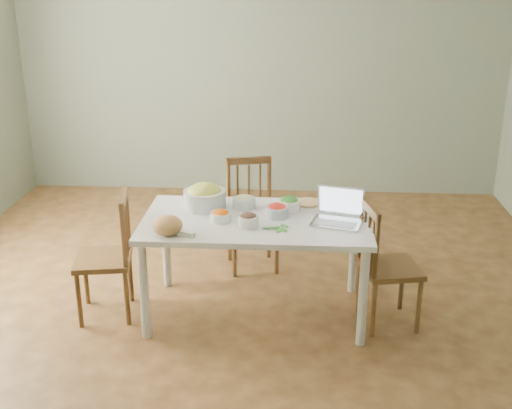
# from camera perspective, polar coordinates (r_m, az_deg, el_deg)

# --- Properties ---
(floor) EXTENTS (5.00, 5.00, 0.00)m
(floor) POSITION_cam_1_polar(r_m,az_deg,el_deg) (4.74, -1.33, -8.50)
(floor) COLOR #492D14
(floor) RESTS_ON ground
(wall_back) EXTENTS (5.00, 0.00, 2.70)m
(wall_back) POSITION_cam_1_polar(r_m,az_deg,el_deg) (6.71, 0.41, 12.30)
(wall_back) COLOR gray
(wall_back) RESTS_ON ground
(wall_front) EXTENTS (5.00, 0.00, 2.70)m
(wall_front) POSITION_cam_1_polar(r_m,az_deg,el_deg) (1.92, -8.03, -8.87)
(wall_front) COLOR gray
(wall_front) RESTS_ON ground
(dining_table) EXTENTS (1.51, 0.85, 0.71)m
(dining_table) POSITION_cam_1_polar(r_m,az_deg,el_deg) (4.42, -0.00, -5.53)
(dining_table) COLOR white
(dining_table) RESTS_ON floor
(chair_far) EXTENTS (0.46, 0.45, 0.87)m
(chair_far) POSITION_cam_1_polar(r_m,az_deg,el_deg) (5.07, -0.33, -1.05)
(chair_far) COLOR brown
(chair_far) RESTS_ON floor
(chair_left) EXTENTS (0.43, 0.45, 0.88)m
(chair_left) POSITION_cam_1_polar(r_m,az_deg,el_deg) (4.50, -13.42, -4.49)
(chair_left) COLOR brown
(chair_left) RESTS_ON floor
(chair_right) EXTENTS (0.43, 0.44, 0.86)m
(chair_right) POSITION_cam_1_polar(r_m,az_deg,el_deg) (4.36, 11.84, -5.26)
(chair_right) COLOR brown
(chair_right) RESTS_ON floor
(bread_boule) EXTENTS (0.24, 0.24, 0.12)m
(bread_boule) POSITION_cam_1_polar(r_m,az_deg,el_deg) (4.05, -7.85, -1.84)
(bread_boule) COLOR tan
(bread_boule) RESTS_ON dining_table
(butter_stick) EXTENTS (0.12, 0.08, 0.03)m
(butter_stick) POSITION_cam_1_polar(r_m,az_deg,el_deg) (4.02, -6.21, -2.61)
(butter_stick) COLOR white
(butter_stick) RESTS_ON dining_table
(bowl_squash) EXTENTS (0.31, 0.31, 0.17)m
(bowl_squash) POSITION_cam_1_polar(r_m,az_deg,el_deg) (4.46, -4.58, 0.75)
(bowl_squash) COLOR gold
(bowl_squash) RESTS_ON dining_table
(bowl_carrot) EXTENTS (0.15, 0.15, 0.08)m
(bowl_carrot) POSITION_cam_1_polar(r_m,az_deg,el_deg) (4.23, -3.14, -0.99)
(bowl_carrot) COLOR #CA5301
(bowl_carrot) RESTS_ON dining_table
(bowl_onion) EXTENTS (0.19, 0.19, 0.09)m
(bowl_onion) POSITION_cam_1_polar(r_m,az_deg,el_deg) (4.47, -1.07, 0.26)
(bowl_onion) COLOR beige
(bowl_onion) RESTS_ON dining_table
(bowl_mushroom) EXTENTS (0.16, 0.16, 0.09)m
(bowl_mushroom) POSITION_cam_1_polar(r_m,az_deg,el_deg) (4.14, -0.70, -1.37)
(bowl_mushroom) COLOR black
(bowl_mushroom) RESTS_ON dining_table
(bowl_redpep) EXTENTS (0.21, 0.21, 0.09)m
(bowl_redpep) POSITION_cam_1_polar(r_m,az_deg,el_deg) (4.30, 1.86, -0.53)
(bowl_redpep) COLOR #AE3726
(bowl_redpep) RESTS_ON dining_table
(bowl_broccoli) EXTENTS (0.19, 0.19, 0.10)m
(bowl_broccoli) POSITION_cam_1_polar(r_m,az_deg,el_deg) (4.42, 2.96, 0.11)
(bowl_broccoli) COLOR #1A631C
(bowl_broccoli) RESTS_ON dining_table
(flatbread) EXTENTS (0.23, 0.23, 0.02)m
(flatbread) POSITION_cam_1_polar(r_m,az_deg,el_deg) (4.56, 4.58, 0.17)
(flatbread) COLOR #DCBD86
(flatbread) RESTS_ON dining_table
(basil_bunch) EXTENTS (0.19, 0.19, 0.02)m
(basil_bunch) POSITION_cam_1_polar(r_m,az_deg,el_deg) (4.11, 1.75, -2.03)
(basil_bunch) COLOR #267C22
(basil_bunch) RESTS_ON dining_table
(laptop) EXTENTS (0.37, 0.33, 0.22)m
(laptop) POSITION_cam_1_polar(r_m,az_deg,el_deg) (4.19, 7.19, -0.30)
(laptop) COLOR silver
(laptop) RESTS_ON dining_table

